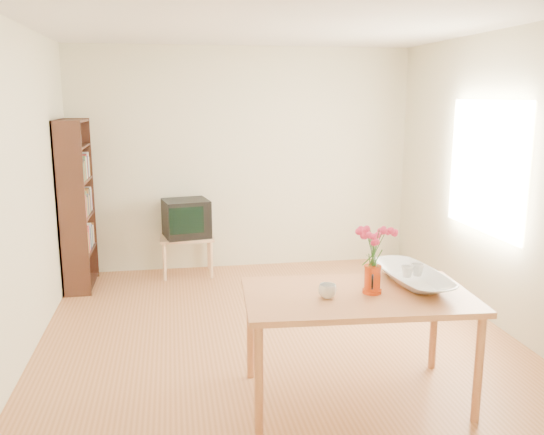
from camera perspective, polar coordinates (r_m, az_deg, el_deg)
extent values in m
plane|color=#A36339|center=(5.01, 0.61, -11.97)|extent=(4.50, 4.50, 0.00)
plane|color=white|center=(4.62, 0.68, 19.01)|extent=(4.50, 4.50, 0.00)
plane|color=beige|center=(6.85, -2.83, 5.77)|extent=(4.00, 0.00, 4.00)
plane|color=beige|center=(2.52, 10.11, -5.08)|extent=(4.00, 0.00, 4.00)
plane|color=beige|center=(4.71, -24.05, 1.97)|extent=(0.00, 4.50, 4.50)
plane|color=beige|center=(5.38, 22.12, 3.24)|extent=(0.00, 4.50, 4.50)
plane|color=white|center=(5.61, 20.42, 4.72)|extent=(0.00, 1.30, 1.30)
cube|color=#B86C3F|center=(3.89, 8.49, -7.73)|extent=(1.56, 0.96, 0.04)
cylinder|color=#B86C3F|center=(3.60, -1.31, -15.82)|extent=(0.06, 0.06, 0.71)
cylinder|color=#B86C3F|center=(3.94, 19.79, -13.95)|extent=(0.06, 0.06, 0.71)
cylinder|color=#B86C3F|center=(4.26, -2.15, -11.22)|extent=(0.06, 0.06, 0.71)
cylinder|color=#B86C3F|center=(4.56, 15.75, -10.10)|extent=(0.06, 0.06, 0.71)
cube|color=tan|center=(6.67, -8.44, -1.97)|extent=(0.60, 0.45, 0.03)
cylinder|color=tan|center=(6.55, -10.61, -4.39)|extent=(0.04, 0.04, 0.43)
cylinder|color=tan|center=(6.56, -6.05, -4.22)|extent=(0.04, 0.04, 0.43)
cylinder|color=tan|center=(6.90, -10.58, -3.54)|extent=(0.04, 0.04, 0.43)
cylinder|color=tan|center=(6.92, -6.27, -3.38)|extent=(0.04, 0.04, 0.43)
cube|color=black|center=(6.11, -19.25, 0.58)|extent=(0.28, 0.02, 1.80)
cube|color=black|center=(6.77, -18.37, 1.68)|extent=(0.28, 0.03, 1.80)
cube|color=black|center=(6.46, -19.94, 1.11)|extent=(0.02, 0.70, 1.80)
cube|color=black|center=(6.64, -18.29, -6.15)|extent=(0.27, 0.65, 0.02)
cube|color=black|center=(6.54, -18.50, -3.15)|extent=(0.27, 0.65, 0.02)
cube|color=black|center=(6.46, -18.72, 0.11)|extent=(0.27, 0.65, 0.02)
cube|color=black|center=(6.40, -18.94, 3.45)|extent=(0.27, 0.65, 0.02)
cube|color=black|center=(6.36, -19.16, 6.66)|extent=(0.27, 0.65, 0.02)
cube|color=black|center=(6.34, -19.32, 8.99)|extent=(0.27, 0.65, 0.02)
cylinder|color=red|center=(3.88, 9.91, -6.12)|extent=(0.11, 0.11, 0.18)
cylinder|color=red|center=(3.90, 9.87, -7.20)|extent=(0.13, 0.13, 0.02)
cylinder|color=red|center=(3.85, 9.96, -4.79)|extent=(0.12, 0.12, 0.01)
cone|color=red|center=(3.82, 10.42, -5.31)|extent=(0.06, 0.08, 0.06)
torus|color=black|center=(3.93, 9.28, -5.73)|extent=(0.05, 0.10, 0.10)
imported|color=white|center=(3.76, 5.52, -7.26)|extent=(0.14, 0.14, 0.09)
imported|color=white|center=(4.09, 13.87, -2.98)|extent=(0.57, 0.57, 0.51)
imported|color=white|center=(4.08, 13.32, -3.66)|extent=(0.10, 0.10, 0.07)
imported|color=white|center=(4.13, 14.30, -3.49)|extent=(0.11, 0.11, 0.07)
cube|color=black|center=(6.62, -8.50, -0.06)|extent=(0.56, 0.53, 0.42)
cube|color=black|center=(6.69, -8.52, 0.24)|extent=(0.38, 0.30, 0.30)
cube|color=black|center=(6.39, -8.44, -0.31)|extent=(0.38, 0.08, 0.30)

